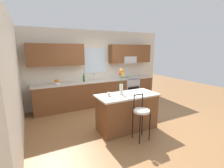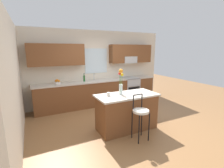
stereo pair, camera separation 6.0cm
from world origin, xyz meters
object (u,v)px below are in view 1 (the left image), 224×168
Objects in this scene: oven_range at (129,89)px; fruit_bowl_oranges at (57,83)px; bar_stool_near at (141,113)px; mug_ceramic at (109,94)px; kitchen_island at (127,112)px; bottle_olive_oil at (84,78)px; flower_vase at (121,81)px.

fruit_bowl_oranges is at bearing 179.40° from oven_range.
bar_stool_near reaches higher than mug_ceramic.
fruit_bowl_oranges reaches higher than kitchen_island.
oven_range is 3.14× the size of bottle_olive_oil.
flower_vase is 2.20× the size of bottle_olive_oil.
mug_ceramic is (-0.33, 0.01, -0.29)m from flower_vase.
bottle_olive_oil is at bearing 179.25° from oven_range.
fruit_bowl_oranges reaches higher than mug_ceramic.
fruit_bowl_oranges is at bearing 120.87° from flower_vase.
oven_range is 10.22× the size of mug_ceramic.
flower_vase is at bearing -59.13° from fruit_bowl_oranges.
oven_range is 2.84m from fruit_bowl_oranges.
bottle_olive_oil is at bearing 98.73° from flower_vase.
fruit_bowl_oranges is 0.82× the size of bottle_olive_oil.
flower_vase is at bearing -81.27° from bottle_olive_oil.
kitchen_island is 1.50× the size of bar_stool_near.
fruit_bowl_oranges is (-2.79, 0.03, 0.51)m from oven_range.
mug_ceramic is at bearing 125.33° from bar_stool_near.
oven_range is at bearing -0.60° from fruit_bowl_oranges.
flower_vase is at bearing -128.17° from oven_range.
fruit_bowl_oranges is (-1.22, 2.03, -0.28)m from flower_vase.
mug_ceramic is at bearing 170.15° from kitchen_island.
bottle_olive_oil is (-1.89, 0.02, 0.58)m from oven_range.
kitchen_island is at bearing -57.25° from fruit_bowl_oranges.
kitchen_island is at bearing -124.65° from oven_range.
flower_vase is 0.44m from mug_ceramic.
kitchen_island is at bearing 90.00° from bar_stool_near.
kitchen_island is at bearing -77.89° from bottle_olive_oil.
flower_vase reaches higher than oven_range.
kitchen_island is 2.42× the size of flower_vase.
fruit_bowl_oranges reaches higher than oven_range.
fruit_bowl_oranges is (-1.35, 2.11, 0.51)m from kitchen_island.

